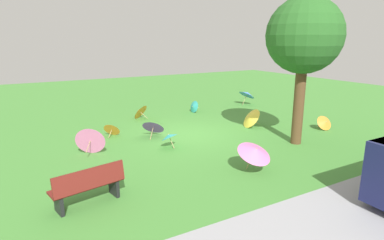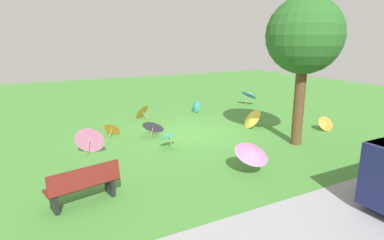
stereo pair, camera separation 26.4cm
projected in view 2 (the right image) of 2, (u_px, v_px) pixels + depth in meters
ground at (191, 135)px, 12.46m from camera, size 40.00×40.00×0.00m
park_bench at (84, 185)px, 7.14m from camera, size 1.66×0.78×0.90m
shade_tree at (304, 37)px, 10.50m from camera, size 2.53×2.53×4.99m
parasol_yellow_0 at (251, 118)px, 13.41m from camera, size 0.88×1.02×0.83m
parasol_pink_0 at (90, 139)px, 10.38m from camera, size 1.06×1.03×0.96m
parasol_orange_0 at (141, 111)px, 14.93m from camera, size 0.96×0.91×0.73m
parasol_orange_1 at (327, 123)px, 12.96m from camera, size 0.72×0.71×0.61m
parasol_blue_0 at (250, 94)px, 18.03m from camera, size 0.96×0.99×0.92m
parasol_teal_0 at (195, 107)px, 16.18m from camera, size 0.52×0.63×0.61m
parasol_orange_2 at (113, 128)px, 12.31m from camera, size 0.78×0.76×0.57m
parasol_purple_0 at (153, 126)px, 12.15m from camera, size 1.08×1.07×0.77m
parasol_teal_1 at (168, 136)px, 10.92m from camera, size 0.79×0.79×0.60m
parasol_pink_3 at (252, 152)px, 8.78m from camera, size 1.05×1.04×0.92m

